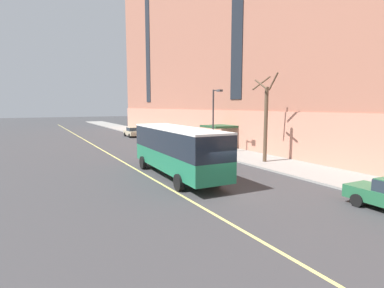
# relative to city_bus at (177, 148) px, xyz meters

# --- Properties ---
(ground_plane) EXTENTS (260.00, 260.00, 0.00)m
(ground_plane) POSITION_rel_city_bus_xyz_m (0.60, -4.66, -2.02)
(ground_plane) COLOR #38383A
(sidewalk) EXTENTS (4.95, 160.00, 0.15)m
(sidewalk) POSITION_rel_city_bus_xyz_m (9.47, -1.66, -1.94)
(sidewalk) COLOR gray
(sidewalk) RESTS_ON ground
(city_bus) EXTENTS (3.18, 10.75, 3.46)m
(city_bus) POSITION_rel_city_bus_xyz_m (0.00, 0.00, 0.00)
(city_bus) COLOR #1E704C
(city_bus) RESTS_ON ground
(parked_car_champagne_2) EXTENTS (1.97, 4.36, 1.56)m
(parked_car_champagne_2) POSITION_rel_city_bus_xyz_m (5.77, 28.03, -1.24)
(parked_car_champagne_2) COLOR #BCAD89
(parked_car_champagne_2) RESTS_ON ground
(parked_car_darkgray_4) EXTENTS (2.08, 4.55, 1.56)m
(parked_car_darkgray_4) POSITION_rel_city_bus_xyz_m (5.78, 11.21, -1.24)
(parked_car_darkgray_4) COLOR #4C4C51
(parked_car_darkgray_4) RESTS_ON ground
(street_tree_mid_block) EXTENTS (1.78, 1.83, 7.55)m
(street_tree_mid_block) POSITION_rel_city_bus_xyz_m (8.89, 0.93, 1.83)
(street_tree_mid_block) COLOR brown
(street_tree_mid_block) RESTS_ON sidewalk
(street_lamp) EXTENTS (0.36, 1.48, 6.40)m
(street_lamp) POSITION_rel_city_bus_xyz_m (7.59, 6.89, 2.09)
(street_lamp) COLOR #2D2D30
(street_lamp) RESTS_ON sidewalk
(lane_centerline) EXTENTS (0.16, 140.00, 0.01)m
(lane_centerline) POSITION_rel_city_bus_xyz_m (-1.70, -1.66, -2.01)
(lane_centerline) COLOR #E0D66B
(lane_centerline) RESTS_ON ground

